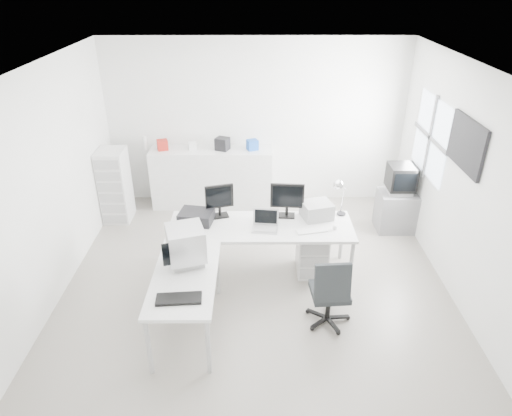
{
  "coord_description": "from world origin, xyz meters",
  "views": [
    {
      "loc": [
        -0.01,
        -4.96,
        3.75
      ],
      "look_at": [
        0.0,
        0.2,
        1.0
      ],
      "focal_mm": 32.0,
      "sensor_mm": 36.0,
      "label": 1
    }
  ],
  "objects_px": {
    "side_desk": "(187,303)",
    "crt_monitor": "(186,246)",
    "drawer_pedestal": "(312,252)",
    "inkjet_printer": "(196,217)",
    "sideboard": "(212,178)",
    "laser_printer": "(317,210)",
    "tv_cabinet": "(396,211)",
    "office_chair": "(330,289)",
    "filing_cabinet": "(115,185)",
    "laptop": "(265,223)",
    "lcd_monitor_large": "(287,201)",
    "crt_tv": "(401,180)",
    "lcd_monitor_small": "(219,201)",
    "main_desk": "(261,250)"
  },
  "relations": [
    {
      "from": "side_desk",
      "to": "crt_monitor",
      "type": "bearing_deg",
      "value": 90.0
    },
    {
      "from": "drawer_pedestal",
      "to": "crt_monitor",
      "type": "relative_size",
      "value": 1.29
    },
    {
      "from": "inkjet_printer",
      "to": "sideboard",
      "type": "bearing_deg",
      "value": 98.89
    },
    {
      "from": "laser_printer",
      "to": "tv_cabinet",
      "type": "xyz_separation_m",
      "value": [
        1.41,
        0.98,
        -0.54
      ]
    },
    {
      "from": "side_desk",
      "to": "drawer_pedestal",
      "type": "distance_m",
      "value": 1.93
    },
    {
      "from": "side_desk",
      "to": "sideboard",
      "type": "relative_size",
      "value": 0.68
    },
    {
      "from": "laser_printer",
      "to": "crt_monitor",
      "type": "height_order",
      "value": "crt_monitor"
    },
    {
      "from": "office_chair",
      "to": "sideboard",
      "type": "xyz_separation_m",
      "value": [
        -1.6,
        3.03,
        0.04
      ]
    },
    {
      "from": "laser_printer",
      "to": "filing_cabinet",
      "type": "distance_m",
      "value": 3.38
    },
    {
      "from": "laptop",
      "to": "office_chair",
      "type": "xyz_separation_m",
      "value": [
        0.73,
        -0.87,
        -0.38
      ]
    },
    {
      "from": "lcd_monitor_large",
      "to": "office_chair",
      "type": "distance_m",
      "value": 1.39
    },
    {
      "from": "side_desk",
      "to": "filing_cabinet",
      "type": "distance_m",
      "value": 3.05
    },
    {
      "from": "inkjet_printer",
      "to": "crt_monitor",
      "type": "bearing_deg",
      "value": -80.2
    },
    {
      "from": "laptop",
      "to": "crt_tv",
      "type": "distance_m",
      "value": 2.47
    },
    {
      "from": "drawer_pedestal",
      "to": "filing_cabinet",
      "type": "bearing_deg",
      "value": 153.85
    },
    {
      "from": "drawer_pedestal",
      "to": "inkjet_printer",
      "type": "bearing_deg",
      "value": 178.15
    },
    {
      "from": "sideboard",
      "to": "filing_cabinet",
      "type": "height_order",
      "value": "filing_cabinet"
    },
    {
      "from": "office_chair",
      "to": "tv_cabinet",
      "type": "distance_m",
      "value": 2.57
    },
    {
      "from": "inkjet_printer",
      "to": "laser_printer",
      "type": "bearing_deg",
      "value": 14.09
    },
    {
      "from": "laptop",
      "to": "crt_monitor",
      "type": "xyz_separation_m",
      "value": [
        -0.9,
        -0.75,
        0.13
      ]
    },
    {
      "from": "sideboard",
      "to": "laser_printer",
      "type": "bearing_deg",
      "value": -49.49
    },
    {
      "from": "tv_cabinet",
      "to": "crt_tv",
      "type": "height_order",
      "value": "crt_tv"
    },
    {
      "from": "tv_cabinet",
      "to": "laptop",
      "type": "bearing_deg",
      "value": -148.39
    },
    {
      "from": "lcd_monitor_large",
      "to": "crt_monitor",
      "type": "bearing_deg",
      "value": -133.02
    },
    {
      "from": "drawer_pedestal",
      "to": "inkjet_printer",
      "type": "relative_size",
      "value": 1.39
    },
    {
      "from": "crt_tv",
      "to": "sideboard",
      "type": "relative_size",
      "value": 0.24
    },
    {
      "from": "office_chair",
      "to": "tv_cabinet",
      "type": "relative_size",
      "value": 1.49
    },
    {
      "from": "crt_tv",
      "to": "sideboard",
      "type": "xyz_separation_m",
      "value": [
        -2.98,
        0.86,
        -0.35
      ]
    },
    {
      "from": "laptop",
      "to": "crt_monitor",
      "type": "height_order",
      "value": "crt_monitor"
    },
    {
      "from": "laser_printer",
      "to": "drawer_pedestal",
      "type": "bearing_deg",
      "value": -122.17
    },
    {
      "from": "laptop",
      "to": "laser_printer",
      "type": "bearing_deg",
      "value": 31.0
    },
    {
      "from": "side_desk",
      "to": "laser_printer",
      "type": "bearing_deg",
      "value": 39.52
    },
    {
      "from": "lcd_monitor_small",
      "to": "lcd_monitor_large",
      "type": "relative_size",
      "value": 1.02
    },
    {
      "from": "inkjet_printer",
      "to": "lcd_monitor_large",
      "type": "distance_m",
      "value": 1.22
    },
    {
      "from": "main_desk",
      "to": "drawer_pedestal",
      "type": "height_order",
      "value": "main_desk"
    },
    {
      "from": "lcd_monitor_large",
      "to": "crt_monitor",
      "type": "xyz_separation_m",
      "value": [
        -1.2,
        -1.1,
        -0.0
      ]
    },
    {
      "from": "inkjet_printer",
      "to": "sideboard",
      "type": "relative_size",
      "value": 0.21
    },
    {
      "from": "laptop",
      "to": "filing_cabinet",
      "type": "xyz_separation_m",
      "value": [
        -2.39,
        1.64,
        -0.25
      ]
    },
    {
      "from": "main_desk",
      "to": "crt_tv",
      "type": "height_order",
      "value": "crt_tv"
    },
    {
      "from": "side_desk",
      "to": "office_chair",
      "type": "distance_m",
      "value": 1.64
    },
    {
      "from": "laptop",
      "to": "sideboard",
      "type": "xyz_separation_m",
      "value": [
        -0.87,
        2.16,
        -0.34
      ]
    },
    {
      "from": "drawer_pedestal",
      "to": "lcd_monitor_small",
      "type": "height_order",
      "value": "lcd_monitor_small"
    },
    {
      "from": "lcd_monitor_large",
      "to": "laptop",
      "type": "xyz_separation_m",
      "value": [
        -0.3,
        -0.35,
        -0.13
      ]
    },
    {
      "from": "laser_printer",
      "to": "crt_tv",
      "type": "distance_m",
      "value": 1.71
    },
    {
      "from": "main_desk",
      "to": "office_chair",
      "type": "distance_m",
      "value": 1.25
    },
    {
      "from": "crt_tv",
      "to": "laptop",
      "type": "bearing_deg",
      "value": -148.39
    },
    {
      "from": "lcd_monitor_small",
      "to": "sideboard",
      "type": "distance_m",
      "value": 1.89
    },
    {
      "from": "side_desk",
      "to": "lcd_monitor_large",
      "type": "xyz_separation_m",
      "value": [
        1.2,
        1.35,
        0.61
      ]
    },
    {
      "from": "crt_monitor",
      "to": "sideboard",
      "type": "bearing_deg",
      "value": 72.33
    },
    {
      "from": "lcd_monitor_small",
      "to": "laser_printer",
      "type": "xyz_separation_m",
      "value": [
        1.3,
        -0.03,
        -0.13
      ]
    }
  ]
}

